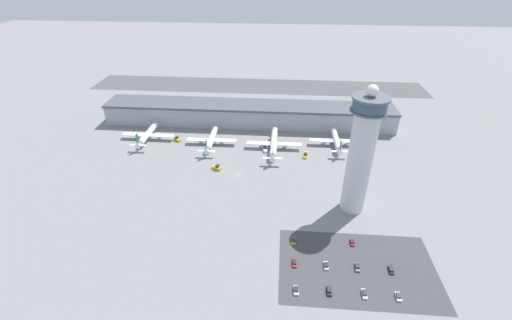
% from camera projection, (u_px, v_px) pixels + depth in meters
% --- Properties ---
extents(ground_plane, '(1000.00, 1000.00, 0.00)m').
position_uv_depth(ground_plane, '(237.00, 175.00, 199.32)').
color(ground_plane, gray).
extents(terminal_building, '(212.26, 25.00, 15.79)m').
position_uv_depth(terminal_building, '(249.00, 114.00, 254.87)').
color(terminal_building, '#A3A8B2').
rests_on(terminal_building, ground).
extents(runway_strip, '(318.39, 44.00, 0.01)m').
position_uv_depth(runway_strip, '(258.00, 86.00, 332.68)').
color(runway_strip, '#515154').
rests_on(runway_strip, ground).
extents(control_tower, '(16.18, 16.18, 64.37)m').
position_uv_depth(control_tower, '(361.00, 153.00, 157.30)').
color(control_tower, silver).
rests_on(control_tower, ground).
extents(parking_lot_surface, '(64.00, 40.00, 0.01)m').
position_uv_depth(parking_lot_surface, '(357.00, 268.00, 140.41)').
color(parking_lot_surface, '#424247').
rests_on(parking_lot_surface, ground).
extents(airplane_gate_alpha, '(36.41, 33.48, 12.38)m').
position_uv_depth(airplane_gate_alpha, '(147.00, 135.00, 234.61)').
color(airplane_gate_alpha, white).
rests_on(airplane_gate_alpha, ground).
extents(airplane_gate_bravo, '(33.35, 33.63, 12.19)m').
position_uv_depth(airplane_gate_bravo, '(211.00, 140.00, 228.50)').
color(airplane_gate_bravo, white).
rests_on(airplane_gate_bravo, ground).
extents(airplane_gate_charlie, '(36.21, 40.84, 13.22)m').
position_uv_depth(airplane_gate_charlie, '(274.00, 144.00, 222.93)').
color(airplane_gate_charlie, white).
rests_on(airplane_gate_charlie, ground).
extents(airplane_gate_delta, '(35.80, 32.32, 12.21)m').
position_uv_depth(airplane_gate_delta, '(336.00, 141.00, 226.92)').
color(airplane_gate_delta, white).
rests_on(airplane_gate_delta, ground).
extents(service_truck_catering, '(5.87, 5.46, 2.93)m').
position_uv_depth(service_truck_catering, '(177.00, 139.00, 234.98)').
color(service_truck_catering, black).
rests_on(service_truck_catering, ground).
extents(service_truck_fuel, '(6.51, 4.94, 3.15)m').
position_uv_depth(service_truck_fuel, '(217.00, 168.00, 203.80)').
color(service_truck_fuel, black).
rests_on(service_truck_fuel, ground).
extents(service_truck_baggage, '(3.85, 8.22, 2.53)m').
position_uv_depth(service_truck_baggage, '(306.00, 155.00, 217.15)').
color(service_truck_baggage, black).
rests_on(service_truck_baggage, ground).
extents(service_truck_water, '(3.20, 7.21, 2.49)m').
position_uv_depth(service_truck_water, '(265.00, 149.00, 223.45)').
color(service_truck_water, black).
rests_on(service_truck_water, ground).
extents(car_black_suv, '(2.06, 4.13, 1.48)m').
position_uv_depth(car_black_suv, '(398.00, 297.00, 127.91)').
color(car_black_suv, black).
rests_on(car_black_suv, ground).
extents(car_green_van, '(1.72, 4.48, 1.51)m').
position_uv_depth(car_green_van, '(364.00, 294.00, 128.95)').
color(car_green_van, black).
rests_on(car_green_van, ground).
extents(car_blue_compact, '(1.85, 4.29, 1.54)m').
position_uv_depth(car_blue_compact, '(329.00, 291.00, 130.06)').
color(car_blue_compact, black).
rests_on(car_blue_compact, ground).
extents(car_maroon_suv, '(2.00, 4.61, 1.56)m').
position_uv_depth(car_maroon_suv, '(357.00, 267.00, 139.93)').
color(car_maroon_suv, black).
rests_on(car_maroon_suv, ground).
extents(car_yellow_taxi, '(1.86, 4.30, 1.58)m').
position_uv_depth(car_yellow_taxi, '(326.00, 266.00, 140.55)').
color(car_yellow_taxi, black).
rests_on(car_yellow_taxi, ground).
extents(car_silver_sedan, '(2.02, 4.19, 1.50)m').
position_uv_depth(car_silver_sedan, '(294.00, 241.00, 152.73)').
color(car_silver_sedan, black).
rests_on(car_silver_sedan, ground).
extents(car_red_hatchback, '(1.99, 4.24, 1.56)m').
position_uv_depth(car_red_hatchback, '(296.00, 290.00, 130.31)').
color(car_red_hatchback, black).
rests_on(car_red_hatchback, ground).
extents(car_white_wagon, '(1.91, 4.44, 1.41)m').
position_uv_depth(car_white_wagon, '(391.00, 270.00, 138.76)').
color(car_white_wagon, black).
rests_on(car_white_wagon, ground).
extents(car_grey_coupe, '(1.93, 4.11, 1.53)m').
position_uv_depth(car_grey_coupe, '(352.00, 242.00, 151.88)').
color(car_grey_coupe, black).
rests_on(car_grey_coupe, ground).
extents(car_navy_sedan, '(1.76, 4.58, 1.43)m').
position_uv_depth(car_navy_sedan, '(295.00, 263.00, 141.90)').
color(car_navy_sedan, black).
rests_on(car_navy_sedan, ground).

